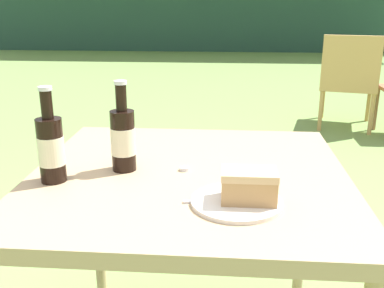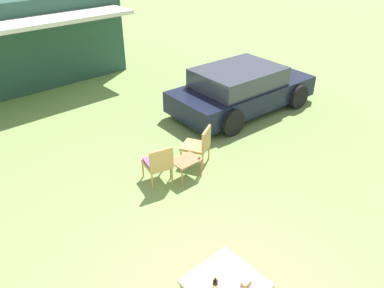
{
  "view_description": "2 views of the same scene",
  "coord_description": "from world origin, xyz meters",
  "px_view_note": "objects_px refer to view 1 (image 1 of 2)",
  "views": [
    {
      "loc": [
        0.1,
        -1.16,
        1.16
      ],
      "look_at": [
        0.0,
        0.1,
        0.75
      ],
      "focal_mm": 42.0,
      "sensor_mm": 36.0,
      "label": 1
    },
    {
      "loc": [
        -2.41,
        -2.09,
        4.58
      ],
      "look_at": [
        1.73,
        2.6,
        0.9
      ],
      "focal_mm": 35.0,
      "sensor_mm": 36.0,
      "label": 2
    }
  ],
  "objects_px": {
    "cola_bottle_far": "(51,147)",
    "cola_bottle_near": "(123,138)",
    "wicker_chair_cushioned": "(349,78)",
    "cake_on_plate": "(244,192)",
    "patio_table": "(189,193)"
  },
  "relations": [
    {
      "from": "wicker_chair_cushioned",
      "to": "cola_bottle_far",
      "type": "xyz_separation_m",
      "value": [
        -1.57,
        -3.14,
        0.32
      ]
    },
    {
      "from": "wicker_chair_cushioned",
      "to": "cola_bottle_far",
      "type": "bearing_deg",
      "value": 76.73
    },
    {
      "from": "cake_on_plate",
      "to": "cola_bottle_near",
      "type": "xyz_separation_m",
      "value": [
        -0.33,
        0.2,
        0.06
      ]
    },
    {
      "from": "cake_on_plate",
      "to": "cola_bottle_far",
      "type": "relative_size",
      "value": 0.86
    },
    {
      "from": "cola_bottle_far",
      "to": "cola_bottle_near",
      "type": "bearing_deg",
      "value": 29.71
    },
    {
      "from": "patio_table",
      "to": "cola_bottle_far",
      "type": "distance_m",
      "value": 0.4
    },
    {
      "from": "wicker_chair_cushioned",
      "to": "cake_on_plate",
      "type": "relative_size",
      "value": 3.99
    },
    {
      "from": "cola_bottle_near",
      "to": "cola_bottle_far",
      "type": "relative_size",
      "value": 1.0
    },
    {
      "from": "cake_on_plate",
      "to": "wicker_chair_cushioned",
      "type": "bearing_deg",
      "value": 71.72
    },
    {
      "from": "cola_bottle_far",
      "to": "wicker_chair_cushioned",
      "type": "bearing_deg",
      "value": 63.42
    },
    {
      "from": "wicker_chair_cushioned",
      "to": "cola_bottle_far",
      "type": "height_order",
      "value": "cola_bottle_far"
    },
    {
      "from": "cola_bottle_near",
      "to": "cola_bottle_far",
      "type": "bearing_deg",
      "value": -150.29
    },
    {
      "from": "cake_on_plate",
      "to": "cola_bottle_far",
      "type": "bearing_deg",
      "value": 168.21
    },
    {
      "from": "cola_bottle_near",
      "to": "cola_bottle_far",
      "type": "xyz_separation_m",
      "value": [
        -0.17,
        -0.1,
        0.0
      ]
    },
    {
      "from": "patio_table",
      "to": "cola_bottle_near",
      "type": "relative_size",
      "value": 3.46
    }
  ]
}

